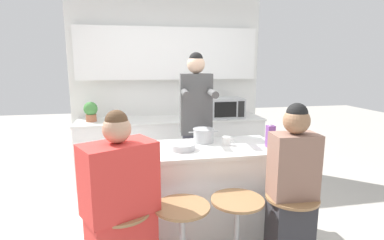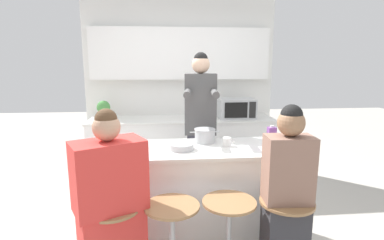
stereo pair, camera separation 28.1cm
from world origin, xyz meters
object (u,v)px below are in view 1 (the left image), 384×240
at_px(coffee_cup_near, 226,141).
at_px(banana_bunch, 115,151).
at_px(person_cooking, 196,133).
at_px(potted_plant, 91,111).
at_px(bar_stool_center_right, 237,232).
at_px(cooking_pot, 204,135).
at_px(person_seated_near, 291,198).
at_px(bar_stool_center_left, 182,240).
at_px(person_wrapped_blanket, 121,215).
at_px(kitchen_island, 193,193).
at_px(fruit_bowl, 183,147).
at_px(microwave, 225,108).
at_px(juice_carton, 270,136).
at_px(bar_stool_rightmost, 290,230).

bearing_deg(coffee_cup_near, banana_bunch, -175.72).
height_order(person_cooking, banana_bunch, person_cooking).
bearing_deg(coffee_cup_near, potted_plant, 132.44).
bearing_deg(bar_stool_center_right, potted_plant, 120.75).
xyz_separation_m(cooking_pot, banana_bunch, (-0.85, -0.23, -0.05)).
bearing_deg(coffee_cup_near, person_seated_near, -65.75).
height_order(cooking_pot, coffee_cup_near, cooking_pot).
height_order(bar_stool_center_left, potted_plant, potted_plant).
bearing_deg(potted_plant, person_wrapped_blanket, -78.49).
height_order(person_cooking, person_wrapped_blanket, person_cooking).
height_order(kitchen_island, fruit_bowl, fruit_bowl).
relative_size(banana_bunch, potted_plant, 0.53).
bearing_deg(microwave, bar_stool_center_right, -104.75).
height_order(bar_stool_center_left, juice_carton, juice_carton).
bearing_deg(juice_carton, microwave, 87.09).
distance_m(banana_bunch, potted_plant, 1.71).
xyz_separation_m(bar_stool_rightmost, fruit_bowl, (-0.76, 0.62, 0.55)).
xyz_separation_m(kitchen_island, cooking_pot, (0.14, 0.17, 0.52)).
relative_size(coffee_cup_near, juice_carton, 0.50).
bearing_deg(bar_stool_center_left, juice_carton, 29.52).
relative_size(kitchen_island, fruit_bowl, 6.93).
relative_size(bar_stool_center_left, banana_bunch, 4.62).
distance_m(fruit_bowl, juice_carton, 0.83).
height_order(banana_bunch, microwave, microwave).
height_order(bar_stool_center_left, cooking_pot, cooking_pot).
bearing_deg(microwave, potted_plant, 178.79).
relative_size(bar_stool_center_left, fruit_bowl, 2.87).
bearing_deg(kitchen_island, bar_stool_center_left, -108.31).
distance_m(banana_bunch, juice_carton, 1.42).
distance_m(person_cooking, fruit_bowl, 0.65).
bearing_deg(cooking_pot, person_cooking, 89.71).
height_order(bar_stool_center_right, banana_bunch, banana_bunch).
distance_m(fruit_bowl, coffee_cup_near, 0.45).
bearing_deg(person_cooking, bar_stool_center_right, -80.24).
bearing_deg(microwave, banana_bunch, -132.96).
height_order(bar_stool_center_left, banana_bunch, banana_bunch).
bearing_deg(coffee_cup_near, bar_stool_center_left, -128.87).
bearing_deg(person_wrapped_blanket, person_cooking, 30.32).
xyz_separation_m(coffee_cup_near, microwave, (0.46, 1.54, 0.09)).
xyz_separation_m(bar_stool_center_left, bar_stool_center_right, (0.43, 0.02, 0.00)).
bearing_deg(bar_stool_center_left, fruit_bowl, 80.16).
distance_m(person_wrapped_blanket, microwave, 2.69).
height_order(bar_stool_rightmost, microwave, microwave).
bearing_deg(bar_stool_rightmost, bar_stool_center_left, 178.63).
distance_m(person_seated_near, potted_plant, 2.90).
bearing_deg(microwave, kitchen_island, -116.87).
relative_size(kitchen_island, cooking_pot, 5.38).
xyz_separation_m(bar_stool_center_right, person_seated_near, (0.43, -0.04, 0.26)).
xyz_separation_m(person_wrapped_blanket, cooking_pot, (0.79, 0.84, 0.33)).
xyz_separation_m(bar_stool_rightmost, coffee_cup_near, (-0.32, 0.70, 0.56)).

